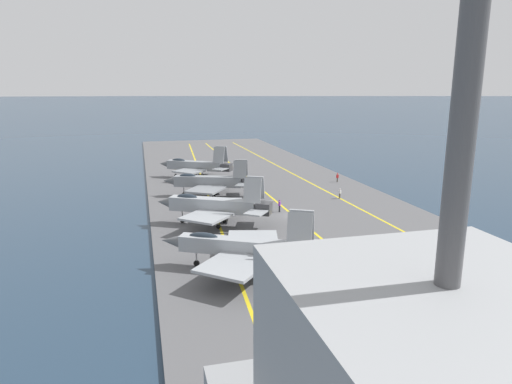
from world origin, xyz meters
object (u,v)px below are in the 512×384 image
parked_jet_nearest (245,247)px  crew_white_vest (340,193)px  crew_purple_vest (280,205)px  crew_red_vest (337,177)px  parked_jet_fourth (196,166)px  parked_jet_second (215,205)px  parked_jet_third (210,182)px

parked_jet_nearest → crew_white_vest: size_ratio=9.72×
parked_jet_nearest → crew_white_vest: 34.03m
crew_white_vest → crew_purple_vest: bearing=114.6°
crew_red_vest → crew_purple_vest: bearing=136.4°
crew_purple_vest → parked_jet_fourth: bearing=17.0°
parked_jet_second → parked_jet_third: (16.72, -1.86, -0.25)m
crew_red_vest → parked_jet_fourth: bearing=68.3°
parked_jet_second → crew_white_vest: parked_jet_second is taller
parked_jet_nearest → parked_jet_second: parked_jet_second is taller
parked_jet_nearest → crew_purple_vest: size_ratio=8.84×
parked_jet_second → parked_jet_fourth: size_ratio=1.02×
parked_jet_nearest → parked_jet_second: 15.97m
crew_red_vest → crew_white_vest: bearing=157.6°
parked_jet_third → parked_jet_fourth: size_ratio=1.01×
parked_jet_nearest → parked_jet_fourth: parked_jet_fourth is taller
parked_jet_third → crew_purple_vest: size_ratio=8.29×
parked_jet_third → crew_white_vest: size_ratio=9.11×
parked_jet_fourth → crew_purple_vest: bearing=-163.0°
parked_jet_second → parked_jet_fourth: bearing=-2.7°
parked_jet_third → crew_white_vest: 21.71m
crew_red_vest → parked_jet_third: bearing=102.9°
parked_jet_second → crew_red_vest: bearing=-50.7°
parked_jet_nearest → parked_jet_fourth: size_ratio=1.08×
crew_white_vest → parked_jet_nearest: bearing=139.6°
parked_jet_fourth → crew_purple_vest: size_ratio=8.22×
parked_jet_second → parked_jet_third: 16.83m
parked_jet_fourth → crew_white_vest: 31.17m
crew_red_vest → parked_jet_nearest: bearing=144.7°
parked_jet_second → parked_jet_third: bearing=-6.3°
parked_jet_nearest → crew_purple_vest: bearing=-26.0°
parked_jet_third → parked_jet_fourth: parked_jet_fourth is taller
parked_jet_second → crew_white_vest: bearing=-66.1°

